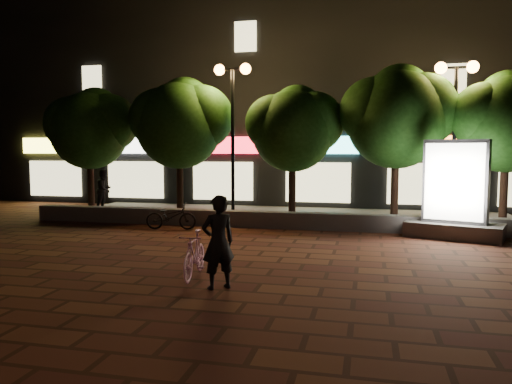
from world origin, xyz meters
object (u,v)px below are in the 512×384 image
(rider, at_px, (218,242))
(tree_mid, at_px, (294,125))
(tree_left, at_px, (181,120))
(street_lamp_left, at_px, (233,101))
(tree_far_right, at_px, (508,118))
(ad_kiosk, at_px, (455,198))
(pedestrian, at_px, (104,189))
(tree_right, at_px, (398,113))
(tree_far_left, at_px, (91,126))
(street_lamp_right, at_px, (455,101))
(scooter_pink, at_px, (194,254))
(scooter_parked, at_px, (171,216))

(rider, bearing_deg, tree_mid, -129.22)
(tree_left, distance_m, street_lamp_left, 2.05)
(tree_far_right, xyz_separation_m, ad_kiosk, (-1.74, -1.96, -2.28))
(pedestrian, bearing_deg, tree_right, -91.97)
(ad_kiosk, bearing_deg, tree_mid, 157.59)
(tree_far_left, height_order, rider, tree_far_left)
(tree_mid, bearing_deg, ad_kiosk, -22.41)
(ad_kiosk, bearing_deg, tree_far_right, 48.42)
(street_lamp_right, height_order, pedestrian, street_lamp_right)
(tree_far_right, relative_size, ad_kiosk, 1.73)
(tree_far_right, height_order, scooter_pink, tree_far_right)
(tree_left, bearing_deg, rider, -64.44)
(rider, height_order, scooter_parked, rider)
(rider, bearing_deg, tree_right, -151.18)
(tree_far_right, xyz_separation_m, rider, (-6.60, -8.16, -2.55))
(street_lamp_left, relative_size, scooter_parked, 3.38)
(tree_left, bearing_deg, tree_mid, -0.00)
(tree_right, relative_size, tree_far_right, 1.06)
(tree_left, xyz_separation_m, ad_kiosk, (8.76, -1.96, -2.36))
(tree_far_right, xyz_separation_m, street_lamp_left, (-8.55, -0.26, 0.66))
(tree_far_right, bearing_deg, street_lamp_right, -170.39)
(tree_mid, distance_m, tree_far_right, 6.50)
(tree_far_left, relative_size, tree_far_right, 0.97)
(tree_left, bearing_deg, street_lamp_left, -7.70)
(ad_kiosk, bearing_deg, street_lamp_left, 165.99)
(tree_right, relative_size, ad_kiosk, 1.84)
(tree_far_right, bearing_deg, street_lamp_left, -178.24)
(tree_left, distance_m, tree_far_right, 10.50)
(scooter_pink, bearing_deg, tree_mid, 78.76)
(tree_far_left, height_order, tree_right, tree_right)
(tree_far_left, xyz_separation_m, scooter_pink, (6.74, -7.55, -2.85))
(tree_right, height_order, street_lamp_right, tree_right)
(pedestrian, bearing_deg, tree_far_right, -90.91)
(tree_right, bearing_deg, ad_kiosk, -53.45)
(street_lamp_right, bearing_deg, ad_kiosk, -96.31)
(tree_far_right, relative_size, scooter_pink, 3.25)
(tree_far_right, xyz_separation_m, pedestrian, (-14.07, 0.89, -2.49))
(tree_far_left, relative_size, rider, 2.82)
(tree_far_right, relative_size, scooter_parked, 3.11)
(tree_far_left, relative_size, tree_left, 0.95)
(ad_kiosk, height_order, scooter_parked, ad_kiosk)
(ad_kiosk, xyz_separation_m, rider, (-4.85, -6.20, -0.27))
(scooter_parked, bearing_deg, scooter_pink, -162.54)
(tree_right, relative_size, street_lamp_left, 0.98)
(street_lamp_right, relative_size, rider, 3.03)
(tree_left, relative_size, ad_kiosk, 1.78)
(tree_left, distance_m, scooter_pink, 8.74)
(tree_mid, bearing_deg, scooter_parked, -143.94)
(street_lamp_right, relative_size, scooter_parked, 3.25)
(tree_left, height_order, scooter_parked, tree_left)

